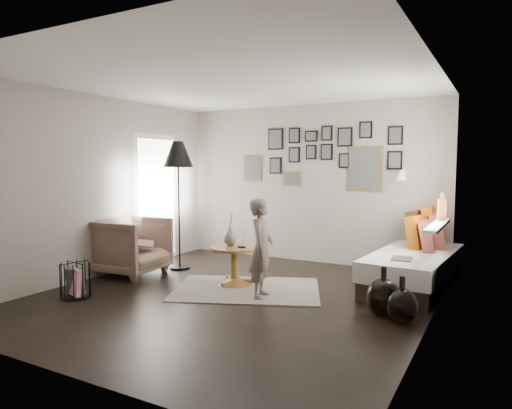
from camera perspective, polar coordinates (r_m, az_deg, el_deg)
The scene contains 23 objects.
ground at distance 5.70m, azimuth -2.91°, elevation -11.44°, with size 4.80×4.80×0.00m, color black.
wall_back at distance 7.63m, azimuth 6.56°, elevation 2.60°, with size 4.50×4.50×0.00m, color #9C9389.
wall_front at distance 3.67m, azimuth -23.08°, elevation -0.30°, with size 4.50×4.50×0.00m, color #9C9389.
wall_left at distance 6.93m, azimuth -19.02°, elevation 2.13°, with size 4.80×4.80×0.00m, color #9C9389.
wall_right at distance 4.71m, azimuth 21.03°, elevation 0.85°, with size 4.80×4.80×0.00m, color #9C9389.
ceiling at distance 5.56m, azimuth -3.04°, elevation 15.21°, with size 4.80×4.80×0.00m, color white.
door_left at distance 7.79m, azimuth -12.35°, elevation 0.72°, with size 0.00×2.14×2.14m.
window_right at distance 6.08m, azimuth 21.93°, elevation -1.81°, with size 0.15×1.32×1.30m.
gallery_wall at distance 7.50m, azimuth 8.58°, elevation 5.92°, with size 2.74×0.03×1.08m.
wall_sconce at distance 6.92m, azimuth 17.71°, elevation 3.51°, with size 0.18×0.36×0.16m.
rug at distance 6.01m, azimuth -1.17°, elevation -10.53°, with size 1.85×1.29×0.01m, color beige.
pedestal_table at distance 6.18m, azimuth -2.69°, elevation -7.84°, with size 0.66×0.66×0.52m.
vase at distance 6.16m, azimuth -3.25°, elevation -3.85°, with size 0.19×0.19×0.47m.
candles at distance 6.05m, azimuth -1.81°, elevation -4.26°, with size 0.11×0.11×0.25m.
daybed at distance 6.49m, azimuth 19.29°, elevation -6.78°, with size 1.06×2.17×1.02m.
magazine_on_daybed at distance 5.83m, azimuth 17.76°, elevation -6.46°, with size 0.23×0.31×0.02m, color black.
armchair at distance 6.97m, azimuth -15.31°, elevation -5.06°, with size 0.90×0.92×0.84m, color brown.
armchair_cushion at distance 6.97m, azimuth -14.86°, elevation -4.53°, with size 0.38×0.38×0.09m, color white.
floor_lamp at distance 7.09m, azimuth -9.70°, elevation 5.60°, with size 0.46×0.46×1.97m.
magazine_basket at distance 6.03m, azimuth -21.65°, elevation -8.80°, with size 0.40×0.40×0.43m.
demijohn_large at distance 5.12m, azimuth 15.61°, elevation -11.11°, with size 0.36×0.36×0.54m.
demijohn_small at distance 4.98m, azimuth 17.75°, elevation -11.93°, with size 0.32×0.32×0.49m.
child at distance 5.53m, azimuth 0.68°, elevation -5.51°, with size 0.44×0.29×1.21m, color #6D5F56.
Camera 1 is at (2.88, -4.65, 1.61)m, focal length 32.00 mm.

